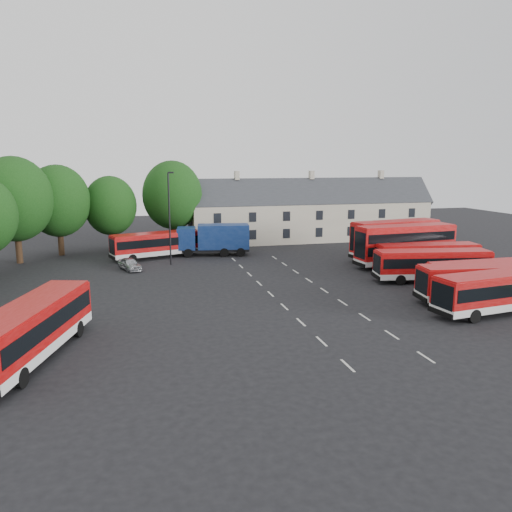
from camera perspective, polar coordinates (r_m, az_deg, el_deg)
The scene contains 16 objects.
ground at distance 41.77m, azimuth 2.44°, elevation -5.06°, with size 140.00×140.00×0.00m, color black.
lane_markings at distance 44.35m, azimuth 4.80°, elevation -4.14°, with size 5.15×33.80×0.01m.
treeline at distance 58.77m, azimuth -23.23°, elevation 5.31°, with size 29.92×32.59×12.01m.
terrace_houses at distance 73.49m, azimuth 6.27°, elevation 4.82°, with size 35.70×7.13×10.06m.
bus_row_a at distance 42.07m, azimuth 26.20°, elevation -3.39°, with size 11.41×3.90×3.16m.
bus_row_b at distance 44.67m, azimuth 24.81°, elevation -2.53°, with size 11.29×3.88×3.13m.
bus_row_c at distance 48.04m, azimuth 24.43°, elevation -1.87°, with size 9.86×2.31×2.79m.
bus_row_d at distance 50.54m, azimuth 19.50°, elevation -0.74°, with size 11.12×4.24×3.07m.
bus_row_e at distance 54.66m, azimuth 18.97°, elevation 0.08°, with size 10.82×3.65×3.00m.
bus_dd_south at distance 56.73m, azimuth 16.69°, elevation 1.42°, with size 11.37×3.40×4.60m.
bus_dd_north at distance 60.94m, azimuth 15.63°, elevation 2.08°, with size 11.40×4.39×4.56m.
bus_west at distance 31.93m, azimuth -24.32°, elevation -7.30°, with size 5.85×12.07×3.33m.
bus_north at distance 60.49m, azimuth -11.20°, elevation 1.49°, with size 11.12×5.67×3.08m.
box_truck at distance 61.32m, azimuth -4.79°, elevation 2.05°, with size 8.99×3.99×3.80m.
silver_car at distance 54.66m, azimuth -14.25°, elevation -0.89°, with size 1.54×3.83×1.30m, color #A3A5AA.
lamppost at distance 55.83m, azimuth -9.84°, elevation 4.55°, with size 0.72×0.35×10.28m.
Camera 1 is at (-11.55, -38.49, 11.38)m, focal length 35.00 mm.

